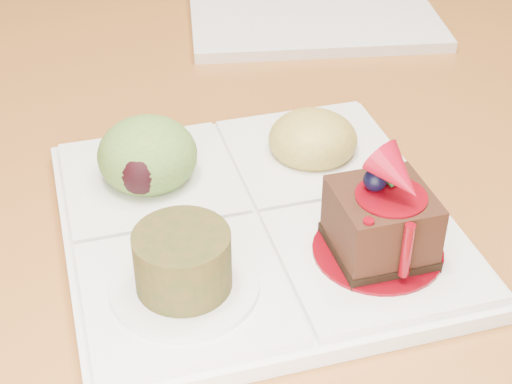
{
  "coord_description": "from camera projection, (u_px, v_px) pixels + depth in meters",
  "views": [
    {
      "loc": [
        -0.04,
        -0.77,
        1.11
      ],
      "look_at": [
        -0.08,
        -0.32,
        0.79
      ],
      "focal_mm": 55.0,
      "sensor_mm": 36.0,
      "label": 1
    }
  ],
  "objects": [
    {
      "name": "dining_table",
      "position": [
        358.0,
        102.0,
        0.87
      ],
      "size": [
        1.0,
        1.8,
        0.75
      ],
      "color": "#A25F2A",
      "rests_on": "ground"
    },
    {
      "name": "second_plate",
      "position": [
        307.0,
        2.0,
        0.91
      ],
      "size": [
        0.32,
        0.32,
        0.01
      ],
      "primitive_type": "cube",
      "rotation": [
        0.0,
        0.0,
        0.2
      ],
      "color": "white",
      "rests_on": "dining_table"
    },
    {
      "name": "sampler_plate",
      "position": [
        251.0,
        205.0,
        0.57
      ],
      "size": [
        0.36,
        0.36,
        0.11
      ],
      "rotation": [
        0.0,
        0.0,
        0.38
      ],
      "color": "white",
      "rests_on": "dining_table"
    }
  ]
}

